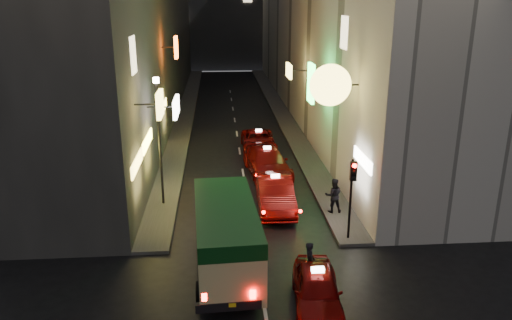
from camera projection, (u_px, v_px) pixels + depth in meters
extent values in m
cube|color=#3C3936|center=(136.00, 8.00, 41.64)|extent=(6.00, 52.00, 18.00)
cube|color=#F6D456|center=(160.00, 104.00, 21.58)|extent=(0.18, 1.51, 1.12)
cube|color=white|center=(176.00, 107.00, 25.45)|extent=(0.18, 2.26, 0.90)
cube|color=#F84E0C|center=(176.00, 47.00, 32.74)|extent=(0.18, 1.22, 1.43)
cube|color=#F6D456|center=(137.00, 163.00, 21.71)|extent=(0.10, 2.99, 0.55)
cube|color=yellow|center=(147.00, 141.00, 25.02)|extent=(0.10, 3.30, 0.55)
cube|color=#F6D456|center=(164.00, 106.00, 33.18)|extent=(0.10, 3.02, 0.55)
cube|color=#FFE5B2|center=(133.00, 55.00, 21.48)|extent=(0.06, 1.30, 1.60)
cube|color=beige|center=(325.00, 8.00, 42.82)|extent=(6.00, 52.00, 18.00)
cylinder|color=#F6D456|center=(330.00, 85.00, 22.50)|extent=(1.89, 0.18, 1.89)
cube|color=#32FF4D|center=(311.00, 83.00, 28.37)|extent=(0.18, 1.44, 2.21)
cube|color=#F6D456|center=(289.00, 71.00, 35.09)|extent=(0.18, 1.97, 0.98)
cube|color=white|center=(363.00, 160.00, 22.13)|extent=(0.10, 2.67, 0.55)
cube|color=#FFE5B2|center=(344.00, 33.00, 24.84)|extent=(0.06, 1.30, 1.60)
cube|color=#4A4845|center=(186.00, 112.00, 44.69)|extent=(1.50, 52.00, 0.15)
cube|color=#4A4845|center=(280.00, 111.00, 45.31)|extent=(1.50, 52.00, 0.15)
cube|color=#CCC77F|center=(226.00, 235.00, 18.39)|extent=(2.48, 6.25, 2.25)
cube|color=#0B3813|center=(226.00, 214.00, 18.12)|extent=(2.50, 6.27, 0.56)
cube|color=black|center=(226.00, 226.00, 18.61)|extent=(2.37, 3.80, 0.51)
cube|color=black|center=(229.00, 306.00, 15.83)|extent=(2.11, 0.29, 0.31)
cube|color=#FF0A05|center=(204.00, 297.00, 15.58)|extent=(0.18, 0.06, 0.29)
cube|color=#FF0A05|center=(253.00, 295.00, 15.69)|extent=(0.18, 0.06, 0.29)
cylinder|color=black|center=(202.00, 239.00, 20.53)|extent=(0.23, 0.78, 0.78)
cylinder|color=black|center=(256.00, 290.00, 16.95)|extent=(0.23, 0.78, 0.78)
imported|color=#660706|center=(317.00, 287.00, 16.48)|extent=(2.42, 4.96, 1.52)
cube|color=white|center=(318.00, 264.00, 16.22)|extent=(0.44, 0.22, 0.16)
imported|color=#660706|center=(275.00, 190.00, 24.29)|extent=(2.46, 5.81, 1.83)
cube|color=white|center=(275.00, 171.00, 23.98)|extent=(0.42, 0.19, 0.16)
sphere|color=#FF0A05|center=(264.00, 212.00, 21.74)|extent=(0.16, 0.16, 0.16)
sphere|color=#FF0A05|center=(300.00, 211.00, 21.86)|extent=(0.16, 0.16, 0.16)
imported|color=#660706|center=(267.00, 160.00, 28.85)|extent=(3.00, 5.98, 1.83)
cube|color=white|center=(267.00, 143.00, 28.54)|extent=(0.44, 0.23, 0.16)
sphere|color=#FF0A05|center=(257.00, 175.00, 26.30)|extent=(0.16, 0.16, 0.16)
sphere|color=#FF0A05|center=(287.00, 174.00, 26.42)|extent=(0.16, 0.16, 0.16)
imported|color=#660706|center=(259.00, 140.00, 33.43)|extent=(2.01, 4.90, 1.56)
cube|color=white|center=(259.00, 127.00, 33.16)|extent=(0.42, 0.18, 0.16)
sphere|color=#FF0A05|center=(251.00, 149.00, 31.27)|extent=(0.16, 0.16, 0.16)
sphere|color=#FF0A05|center=(272.00, 149.00, 31.37)|extent=(0.16, 0.16, 0.16)
imported|color=black|center=(310.00, 260.00, 17.94)|extent=(0.41, 0.61, 1.78)
imported|color=black|center=(334.00, 193.00, 23.46)|extent=(0.74, 0.48, 1.90)
cylinder|color=black|center=(350.00, 199.00, 20.65)|extent=(0.10, 0.10, 3.50)
cube|color=black|center=(353.00, 171.00, 20.08)|extent=(0.26, 0.18, 0.80)
sphere|color=#FF0A05|center=(355.00, 166.00, 19.89)|extent=(0.18, 0.18, 0.18)
sphere|color=black|center=(354.00, 172.00, 19.97)|extent=(0.17, 0.17, 0.17)
sphere|color=black|center=(354.00, 178.00, 20.06)|extent=(0.17, 0.17, 0.17)
cylinder|color=black|center=(160.00, 145.00, 23.83)|extent=(0.12, 0.12, 6.00)
cylinder|color=#FFE5BF|center=(156.00, 80.00, 22.87)|extent=(0.28, 0.28, 0.25)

